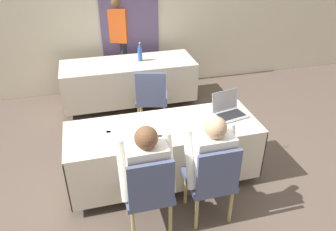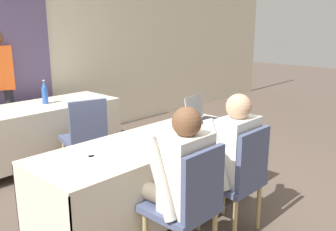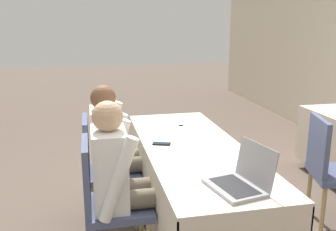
# 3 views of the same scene
# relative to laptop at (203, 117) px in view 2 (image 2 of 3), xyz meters

# --- Properties ---
(ground_plane) EXTENTS (24.00, 24.00, 0.00)m
(ground_plane) POSITION_rel_laptop_xyz_m (-0.78, -0.06, -0.77)
(ground_plane) COLOR brown
(wall_back) EXTENTS (12.00, 0.06, 2.70)m
(wall_back) POSITION_rel_laptop_xyz_m (-0.78, 2.58, 0.58)
(wall_back) COLOR beige
(wall_back) RESTS_ON ground_plane
(curtain_panel) EXTENTS (0.96, 0.04, 2.65)m
(curtain_panel) POSITION_rel_laptop_xyz_m (-0.71, 2.52, 0.56)
(curtain_panel) COLOR slate
(curtain_panel) RESTS_ON ground_plane
(conference_table_near) EXTENTS (2.07, 0.74, 0.72)m
(conference_table_near) POSITION_rel_laptop_xyz_m (-0.78, -0.06, -0.22)
(conference_table_near) COLOR beige
(conference_table_near) RESTS_ON ground_plane
(conference_table_far) EXTENTS (2.07, 0.74, 0.72)m
(conference_table_far) POSITION_rel_laptop_xyz_m (-0.86, 1.88, -0.22)
(conference_table_far) COLOR beige
(conference_table_far) RESTS_ON ground_plane
(laptop) EXTENTS (0.38, 0.35, 0.25)m
(laptop) POSITION_rel_laptop_xyz_m (0.00, 0.00, 0.00)
(laptop) COLOR #99999E
(laptop) RESTS_ON conference_table_near
(cell_phone) EXTENTS (0.11, 0.15, 0.01)m
(cell_phone) POSITION_rel_laptop_xyz_m (-0.86, -0.29, -0.04)
(cell_phone) COLOR black
(cell_phone) RESTS_ON conference_table_near
(paper_beside_laptop) EXTENTS (0.31, 0.35, 0.00)m
(paper_beside_laptop) POSITION_rel_laptop_xyz_m (-1.48, -0.10, -0.05)
(paper_beside_laptop) COLOR white
(paper_beside_laptop) RESTS_ON conference_table_near
(paper_centre_table) EXTENTS (0.32, 0.36, 0.00)m
(paper_centre_table) POSITION_rel_laptop_xyz_m (-0.64, -0.08, -0.05)
(paper_centre_table) COLOR white
(paper_centre_table) RESTS_ON conference_table_near
(paper_left_edge) EXTENTS (0.27, 0.33, 0.00)m
(paper_left_edge) POSITION_rel_laptop_xyz_m (-1.24, 0.09, -0.05)
(paper_left_edge) COLOR white
(paper_left_edge) RESTS_ON conference_table_near
(water_bottle) EXTENTS (0.07, 0.07, 0.29)m
(water_bottle) POSITION_rel_laptop_xyz_m (-0.66, 1.90, 0.08)
(water_bottle) COLOR #2D5BB7
(water_bottle) RESTS_ON conference_table_far
(chair_near_left) EXTENTS (0.44, 0.44, 0.90)m
(chair_near_left) POSITION_rel_laptop_xyz_m (-1.08, -0.74, -0.27)
(chair_near_left) COLOR tan
(chair_near_left) RESTS_ON ground_plane
(chair_near_right) EXTENTS (0.44, 0.44, 0.90)m
(chair_near_right) POSITION_rel_laptop_xyz_m (-0.47, -0.74, -0.27)
(chair_near_right) COLOR tan
(chair_near_right) RESTS_ON ground_plane
(chair_far_spare) EXTENTS (0.54, 0.54, 0.90)m
(chair_far_spare) POSITION_rel_laptop_xyz_m (-0.67, 1.08, -0.27)
(chair_far_spare) COLOR tan
(chair_far_spare) RESTS_ON ground_plane
(person_checkered_shirt) EXTENTS (0.50, 0.52, 1.16)m
(person_checkered_shirt) POSITION_rel_laptop_xyz_m (-1.08, -0.64, -0.11)
(person_checkered_shirt) COLOR #665B4C
(person_checkered_shirt) RESTS_ON ground_plane
(person_white_shirt) EXTENTS (0.50, 0.52, 1.16)m
(person_white_shirt) POSITION_rel_laptop_xyz_m (-0.47, -0.64, -0.11)
(person_white_shirt) COLOR #665B4C
(person_white_shirt) RESTS_ON ground_plane
(person_red_shirt) EXTENTS (0.39, 0.31, 1.59)m
(person_red_shirt) POSITION_rel_laptop_xyz_m (-0.91, 2.55, 0.14)
(person_red_shirt) COLOR #33333D
(person_red_shirt) RESTS_ON ground_plane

